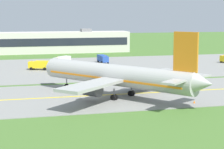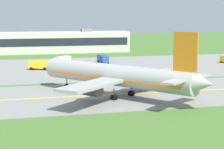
{
  "view_description": "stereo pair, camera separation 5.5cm",
  "coord_description": "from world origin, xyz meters",
  "views": [
    {
      "loc": [
        -16.28,
        -75.59,
        15.57
      ],
      "look_at": [
        3.3,
        0.21,
        4.0
      ],
      "focal_mm": 65.94,
      "sensor_mm": 36.0,
      "label": 1
    },
    {
      "loc": [
        -16.22,
        -75.6,
        15.57
      ],
      "look_at": [
        3.3,
        0.21,
        4.0
      ],
      "focal_mm": 65.94,
      "sensor_mm": 36.0,
      "label": 2
    }
  ],
  "objects": [
    {
      "name": "taxiway_strip",
      "position": [
        0.0,
        0.0,
        0.05
      ],
      "size": [
        240.0,
        28.0,
        0.1
      ],
      "primitive_type": "cube",
      "color": "gray",
      "rests_on": "ground"
    },
    {
      "name": "taxiway_centreline",
      "position": [
        0.0,
        0.0,
        0.11
      ],
      "size": [
        220.0,
        0.6,
        0.01
      ],
      "primitive_type": "cube",
      "color": "yellow",
      "rests_on": "taxiway_strip"
    },
    {
      "name": "terminal_building",
      "position": [
        4.04,
        90.2,
        4.23
      ],
      "size": [
        57.67,
        9.72,
        9.61
      ],
      "color": "beige",
      "rests_on": "ground"
    },
    {
      "name": "apron_pad",
      "position": [
        10.0,
        42.0,
        0.05
      ],
      "size": [
        140.0,
        52.0,
        0.1
      ],
      "primitive_type": "cube",
      "color": "gray",
      "rests_on": "ground"
    },
    {
      "name": "service_truck_catering",
      "position": [
        -7.39,
        39.62,
        1.53
      ],
      "size": [
        6.34,
        4.03,
        2.6
      ],
      "color": "yellow",
      "rests_on": "ground"
    },
    {
      "name": "service_truck_pushback",
      "position": [
        13.33,
        50.71,
        1.53
      ],
      "size": [
        2.75,
        6.15,
        2.6
      ],
      "color": "#264CA5",
      "rests_on": "ground"
    },
    {
      "name": "traffic_cone_mid_edge",
      "position": [
        15.26,
        -11.05,
        0.3
      ],
      "size": [
        0.44,
        0.44,
        0.6
      ],
      "primitive_type": "cone",
      "color": "orange",
      "rests_on": "ground"
    },
    {
      "name": "airplane_lead",
      "position": [
        3.58,
        -2.19,
        4.13
      ],
      "size": [
        28.86,
        34.19,
        12.7
      ],
      "color": "#ADADA8",
      "rests_on": "ground"
    },
    {
      "name": "service_truck_baggage",
      "position": [
        0.34,
        49.98,
        1.53
      ],
      "size": [
        5.86,
        5.5,
        2.6
      ],
      "color": "silver",
      "rests_on": "ground"
    },
    {
      "name": "ground_plane",
      "position": [
        0.0,
        0.0,
        0.0
      ],
      "size": [
        500.0,
        500.0,
        0.0
      ],
      "primitive_type": "plane",
      "color": "#47702D"
    }
  ]
}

